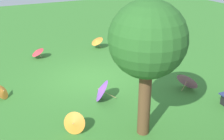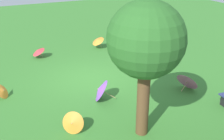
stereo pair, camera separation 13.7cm
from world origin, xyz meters
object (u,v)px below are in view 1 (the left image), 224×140
parasol_red_0 (37,51)px  parasol_orange_3 (74,123)px  parasol_teal_1 (147,43)px  parasol_purple_0 (100,90)px  shade_tree (148,41)px  parasol_pink_0 (188,80)px  parasol_orange_0 (97,40)px  parasol_orange_1 (3,91)px

parasol_red_0 → parasol_orange_3: 7.09m
parasol_teal_1 → parasol_purple_0: 6.73m
shade_tree → parasol_teal_1: shade_tree is taller
parasol_pink_0 → parasol_orange_3: 5.21m
parasol_pink_0 → parasol_red_0: bearing=-53.3°
parasol_purple_0 → shade_tree: bearing=98.2°
parasol_purple_0 → parasol_orange_3: bearing=44.2°
parasol_orange_0 → parasol_orange_1: parasol_orange_0 is taller
shade_tree → parasol_orange_0: size_ratio=5.06×
parasol_red_0 → parasol_purple_0: (-1.16, 5.53, 0.04)m
parasol_orange_3 → shade_tree: bearing=154.3°
parasol_pink_0 → parasol_orange_3: parasol_pink_0 is taller
parasol_teal_1 → parasol_purple_0: parasol_purple_0 is taller
parasol_orange_1 → parasol_purple_0: size_ratio=0.73×
parasol_orange_1 → parasol_red_0: parasol_red_0 is taller
parasol_orange_0 → parasol_red_0: (3.43, 0.05, -0.11)m
shade_tree → parasol_orange_3: shade_tree is taller
parasol_pink_0 → parasol_teal_1: (-1.46, -5.25, -0.14)m
parasol_teal_1 → parasol_purple_0: (5.03, 4.47, 0.15)m
parasol_orange_0 → parasol_orange_1: bearing=34.4°
parasol_pink_0 → parasol_purple_0: 3.65m
parasol_orange_1 → parasol_orange_3: (-1.71, 3.32, 0.05)m
parasol_pink_0 → parasol_red_0: 7.88m
parasol_orange_3 → parasol_teal_1: bearing=-137.7°
parasol_orange_0 → parasol_orange_1: 6.76m
parasol_teal_1 → parasol_orange_1: bearing=17.9°
parasol_teal_1 → parasol_orange_3: size_ratio=0.74×
parasol_orange_0 → parasol_red_0: parasol_orange_0 is taller
shade_tree → parasol_purple_0: size_ratio=3.93×
parasol_red_0 → parasol_purple_0: bearing=101.8°
parasol_orange_0 → parasol_orange_3: (3.86, 7.13, -0.15)m
parasol_red_0 → parasol_purple_0: size_ratio=0.68×
shade_tree → parasol_orange_0: 8.66m
parasol_red_0 → parasol_orange_3: (0.43, 7.08, -0.04)m
parasol_orange_1 → parasol_orange_3: bearing=117.3°
parasol_orange_3 → parasol_purple_0: size_ratio=0.75×
parasol_purple_0 → parasol_pink_0: bearing=167.6°
shade_tree → parasol_teal_1: size_ratio=7.06×
parasol_orange_0 → parasol_orange_1: (5.57, 3.81, -0.20)m
parasol_teal_1 → parasol_orange_0: size_ratio=0.72×
parasol_orange_0 → parasol_purple_0: (2.27, 5.59, -0.07)m
parasol_teal_1 → parasol_orange_0: (2.75, -1.12, 0.22)m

